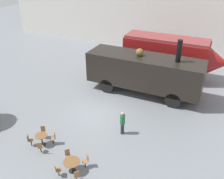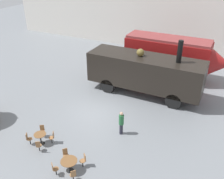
{
  "view_description": "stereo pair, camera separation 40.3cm",
  "coord_description": "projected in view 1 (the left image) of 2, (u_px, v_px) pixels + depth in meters",
  "views": [
    {
      "loc": [
        7.96,
        -14.52,
        10.96
      ],
      "look_at": [
        0.73,
        1.0,
        1.6
      ],
      "focal_mm": 40.0,
      "sensor_mm": 36.0,
      "label": 1
    },
    {
      "loc": [
        8.32,
        -14.34,
        10.96
      ],
      "look_at": [
        0.73,
        1.0,
        1.6
      ],
      "focal_mm": 40.0,
      "sensor_mm": 36.0,
      "label": 2
    }
  ],
  "objects": [
    {
      "name": "cafe_chair_0",
      "position": [
        76.0,
        175.0,
        13.36
      ],
      "size": [
        0.41,
        0.4,
        0.87
      ],
      "rotation": [
        0.0,
        0.0,
        8.72
      ],
      "color": "black",
      "rests_on": "ground_plane"
    },
    {
      "name": "streamlined_locomotive",
      "position": [
        172.0,
        55.0,
        24.26
      ],
      "size": [
        9.87,
        2.58,
        3.96
      ],
      "color": "maroon",
      "rests_on": "ground_plane"
    },
    {
      "name": "ground_plane",
      "position": [
        98.0,
        111.0,
        19.75
      ],
      "size": [
        80.0,
        80.0,
        0.0
      ],
      "primitive_type": "plane",
      "color": "gray"
    },
    {
      "name": "cafe_chair_6",
      "position": [
        54.0,
        138.0,
        16.1
      ],
      "size": [
        0.4,
        0.39,
        0.87
      ],
      "rotation": [
        0.0,
        0.0,
        9.98
      ],
      "color": "black",
      "rests_on": "ground_plane"
    },
    {
      "name": "cafe_table_near",
      "position": [
        72.0,
        163.0,
        14.0
      ],
      "size": [
        0.96,
        0.96,
        0.74
      ],
      "color": "black",
      "rests_on": "ground_plane"
    },
    {
      "name": "cafe_table_mid",
      "position": [
        41.0,
        138.0,
        15.98
      ],
      "size": [
        0.78,
        0.78,
        0.77
      ],
      "color": "black",
      "rests_on": "ground_plane"
    },
    {
      "name": "cafe_chair_2",
      "position": [
        68.0,
        155.0,
        14.72
      ],
      "size": [
        0.41,
        0.4,
        0.87
      ],
      "rotation": [
        0.0,
        0.0,
        11.86
      ],
      "color": "black",
      "rests_on": "ground_plane"
    },
    {
      "name": "visitor_person",
      "position": [
        122.0,
        122.0,
        16.81
      ],
      "size": [
        0.34,
        0.34,
        1.77
      ],
      "color": "#262633",
      "rests_on": "ground_plane"
    },
    {
      "name": "cafe_chair_3",
      "position": [
        57.0,
        169.0,
        13.73
      ],
      "size": [
        0.4,
        0.41,
        0.87
      ],
      "rotation": [
        0.0,
        0.0,
        13.43
      ],
      "color": "black",
      "rests_on": "ground_plane"
    },
    {
      "name": "cafe_chair_7",
      "position": [
        43.0,
        131.0,
        16.68
      ],
      "size": [
        0.39,
        0.4,
        0.87
      ],
      "rotation": [
        0.0,
        0.0,
        11.55
      ],
      "color": "black",
      "rests_on": "ground_plane"
    },
    {
      "name": "backdrop_wall",
      "position": [
        158.0,
        14.0,
        30.18
      ],
      "size": [
        44.0,
        0.15,
        9.0
      ],
      "color": "silver",
      "rests_on": "ground_plane"
    },
    {
      "name": "cafe_chair_5",
      "position": [
        40.0,
        147.0,
        15.35
      ],
      "size": [
        0.39,
        0.4,
        0.87
      ],
      "rotation": [
        0.0,
        0.0,
        8.41
      ],
      "color": "black",
      "rests_on": "ground_plane"
    },
    {
      "name": "steam_locomotive",
      "position": [
        144.0,
        71.0,
        21.3
      ],
      "size": [
        9.79,
        2.83,
        5.22
      ],
      "color": "black",
      "rests_on": "ground_plane"
    },
    {
      "name": "cafe_chair_1",
      "position": [
        86.0,
        160.0,
        14.35
      ],
      "size": [
        0.4,
        0.41,
        0.87
      ],
      "rotation": [
        0.0,
        0.0,
        10.29
      ],
      "color": "black",
      "rests_on": "ground_plane"
    },
    {
      "name": "cafe_chair_4",
      "position": [
        29.0,
        139.0,
        15.94
      ],
      "size": [
        0.4,
        0.39,
        0.87
      ],
      "rotation": [
        0.0,
        0.0,
        6.84
      ],
      "color": "black",
      "rests_on": "ground_plane"
    }
  ]
}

